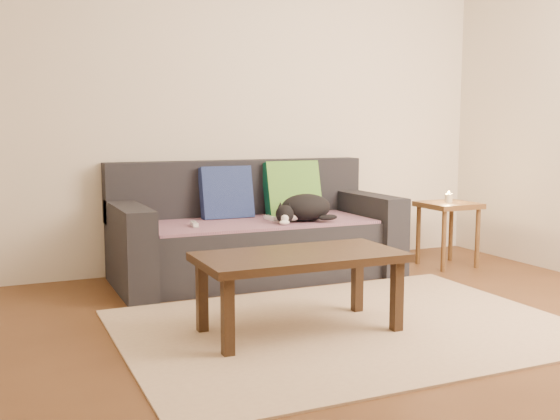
{
  "coord_description": "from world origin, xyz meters",
  "views": [
    {
      "loc": [
        -1.8,
        -2.97,
        1.12
      ],
      "look_at": [
        0.05,
        1.2,
        0.55
      ],
      "focal_mm": 42.0,
      "sensor_mm": 36.0,
      "label": 1
    }
  ],
  "objects_px": {
    "side_table": "(448,214)",
    "sofa": "(254,236)",
    "coffee_table": "(300,263)",
    "wii_remote_a": "(194,224)",
    "wii_remote_b": "(270,218)",
    "cat": "(304,208)"
  },
  "relations": [
    {
      "from": "side_table",
      "to": "sofa",
      "type": "bearing_deg",
      "value": 170.18
    },
    {
      "from": "sofa",
      "to": "coffee_table",
      "type": "height_order",
      "value": "sofa"
    },
    {
      "from": "wii_remote_a",
      "to": "side_table",
      "type": "bearing_deg",
      "value": -85.98
    },
    {
      "from": "side_table",
      "to": "coffee_table",
      "type": "relative_size",
      "value": 0.47
    },
    {
      "from": "wii_remote_a",
      "to": "side_table",
      "type": "distance_m",
      "value": 2.11
    },
    {
      "from": "sofa",
      "to": "wii_remote_a",
      "type": "bearing_deg",
      "value": -162.02
    },
    {
      "from": "wii_remote_b",
      "to": "side_table",
      "type": "height_order",
      "value": "side_table"
    },
    {
      "from": "wii_remote_b",
      "to": "coffee_table",
      "type": "relative_size",
      "value": 0.13
    },
    {
      "from": "sofa",
      "to": "coffee_table",
      "type": "bearing_deg",
      "value": -101.46
    },
    {
      "from": "sofa",
      "to": "side_table",
      "type": "distance_m",
      "value": 1.62
    },
    {
      "from": "cat",
      "to": "wii_remote_b",
      "type": "distance_m",
      "value": 0.27
    },
    {
      "from": "cat",
      "to": "wii_remote_b",
      "type": "relative_size",
      "value": 3.37
    },
    {
      "from": "wii_remote_b",
      "to": "coffee_table",
      "type": "bearing_deg",
      "value": 157.16
    },
    {
      "from": "cat",
      "to": "side_table",
      "type": "height_order",
      "value": "cat"
    },
    {
      "from": "sofa",
      "to": "side_table",
      "type": "bearing_deg",
      "value": -9.82
    },
    {
      "from": "cat",
      "to": "wii_remote_a",
      "type": "xyz_separation_m",
      "value": [
        -0.81,
        0.09,
        -0.08
      ]
    },
    {
      "from": "sofa",
      "to": "wii_remote_a",
      "type": "xyz_separation_m",
      "value": [
        -0.52,
        -0.17,
        0.15
      ]
    },
    {
      "from": "cat",
      "to": "wii_remote_b",
      "type": "bearing_deg",
      "value": 159.13
    },
    {
      "from": "cat",
      "to": "side_table",
      "type": "distance_m",
      "value": 1.3
    },
    {
      "from": "side_table",
      "to": "coffee_table",
      "type": "distance_m",
      "value": 2.18
    },
    {
      "from": "coffee_table",
      "to": "cat",
      "type": "bearing_deg",
      "value": 62.97
    },
    {
      "from": "cat",
      "to": "wii_remote_a",
      "type": "distance_m",
      "value": 0.82
    }
  ]
}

